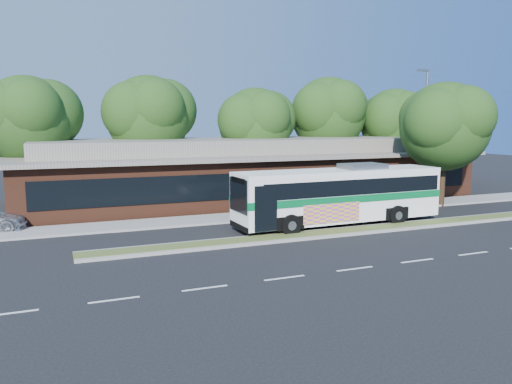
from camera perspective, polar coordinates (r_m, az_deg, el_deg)
ground at (r=25.47m, az=10.67°, el=-4.90°), size 120.00×120.00×0.00m
median_strip at (r=25.94m, az=9.96°, el=-4.47°), size 26.00×1.10×0.15m
sidewalk at (r=30.91m, az=4.23°, el=-2.40°), size 44.00×2.60×0.12m
plaza_building at (r=36.59m, az=-0.34°, el=2.50°), size 33.20×11.20×4.45m
lamp_post at (r=35.42m, az=18.70°, el=6.40°), size 0.93×0.18×9.07m
tree_bg_a at (r=35.96m, az=-24.05°, el=7.69°), size 6.47×5.80×8.63m
tree_bg_b at (r=37.61m, az=-11.61°, el=8.61°), size 6.69×6.00×9.00m
tree_bg_c at (r=38.94m, az=0.41°, el=7.93°), size 6.24×5.60×8.26m
tree_bg_d at (r=43.03m, az=8.68°, el=8.94°), size 6.91×6.20×9.37m
tree_bg_e at (r=45.56m, az=15.84°, el=7.82°), size 6.47×5.80×8.50m
tree_bg_f at (r=50.22m, az=20.61°, el=7.96°), size 6.69×6.00×8.92m
transit_bus at (r=27.59m, az=9.60°, el=0.05°), size 12.00×3.07×3.35m
sidewalk_tree at (r=35.98m, az=21.11°, el=7.22°), size 6.54×5.87×8.27m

